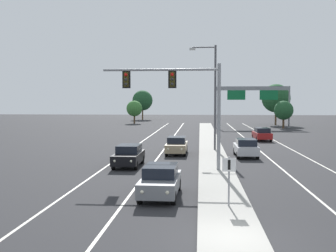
% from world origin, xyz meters
% --- Properties ---
extents(ground_plane, '(260.00, 260.00, 0.00)m').
position_xyz_m(ground_plane, '(0.00, 0.00, 0.00)').
color(ground_plane, '#28282B').
extents(median_island, '(2.40, 110.00, 0.15)m').
position_xyz_m(median_island, '(0.00, 18.00, 0.07)').
color(median_island, '#9E9B93').
rests_on(median_island, ground).
extents(lane_stripe_oncoming_center, '(0.14, 100.00, 0.01)m').
position_xyz_m(lane_stripe_oncoming_center, '(-4.70, 25.00, 0.00)').
color(lane_stripe_oncoming_center, silver).
rests_on(lane_stripe_oncoming_center, ground).
extents(lane_stripe_receding_center, '(0.14, 100.00, 0.01)m').
position_xyz_m(lane_stripe_receding_center, '(4.70, 25.00, 0.00)').
color(lane_stripe_receding_center, silver).
rests_on(lane_stripe_receding_center, ground).
extents(edge_stripe_left, '(0.14, 100.00, 0.01)m').
position_xyz_m(edge_stripe_left, '(-8.00, 25.00, 0.00)').
color(edge_stripe_left, silver).
rests_on(edge_stripe_left, ground).
extents(edge_stripe_right, '(0.14, 100.00, 0.01)m').
position_xyz_m(edge_stripe_right, '(8.00, 25.00, 0.00)').
color(edge_stripe_right, silver).
rests_on(edge_stripe_right, ground).
extents(overhead_signal_mast, '(8.03, 0.44, 7.20)m').
position_xyz_m(overhead_signal_mast, '(-2.40, 13.96, 5.34)').
color(overhead_signal_mast, gray).
rests_on(overhead_signal_mast, median_island).
extents(median_sign_post, '(0.60, 0.10, 2.20)m').
position_xyz_m(median_sign_post, '(0.17, 4.24, 1.59)').
color(median_sign_post, gray).
rests_on(median_sign_post, median_island).
extents(street_lamp_median, '(2.58, 0.28, 10.00)m').
position_xyz_m(street_lamp_median, '(0.10, 25.60, 5.79)').
color(street_lamp_median, '#4C4C51').
rests_on(street_lamp_median, median_island).
extents(car_oncoming_grey, '(1.90, 4.50, 1.58)m').
position_xyz_m(car_oncoming_grey, '(-3.10, 6.42, 0.82)').
color(car_oncoming_grey, slate).
rests_on(car_oncoming_grey, ground).
extents(car_oncoming_black, '(1.85, 4.48, 1.58)m').
position_xyz_m(car_oncoming_black, '(-6.36, 15.77, 0.82)').
color(car_oncoming_black, black).
rests_on(car_oncoming_black, ground).
extents(car_oncoming_tan, '(1.86, 4.49, 1.58)m').
position_xyz_m(car_oncoming_tan, '(-3.23, 22.97, 0.82)').
color(car_oncoming_tan, tan).
rests_on(car_oncoming_tan, ground).
extents(car_receding_silver, '(1.84, 4.48, 1.58)m').
position_xyz_m(car_receding_silver, '(2.83, 21.62, 0.82)').
color(car_receding_silver, '#B7B7BC').
rests_on(car_receding_silver, ground).
extents(car_receding_red, '(1.91, 4.50, 1.58)m').
position_xyz_m(car_receding_red, '(6.42, 36.49, 0.82)').
color(car_receding_red, maroon).
rests_on(car_receding_red, ground).
extents(highway_sign_gantry, '(13.28, 0.42, 7.50)m').
position_xyz_m(highway_sign_gantry, '(8.20, 60.29, 6.16)').
color(highway_sign_gantry, gray).
rests_on(highway_sign_gantry, ground).
extents(tree_far_right_b, '(5.69, 5.69, 8.24)m').
position_xyz_m(tree_far_right_b, '(14.04, 69.58, 5.38)').
color(tree_far_right_b, '#4C3823').
rests_on(tree_far_right_b, ground).
extents(tree_far_left_a, '(5.27, 5.27, 7.63)m').
position_xyz_m(tree_far_left_a, '(-16.08, 91.78, 4.99)').
color(tree_far_left_a, '#4C3823').
rests_on(tree_far_left_a, ground).
extents(tree_far_left_b, '(3.40, 3.40, 4.92)m').
position_xyz_m(tree_far_left_b, '(-15.24, 73.26, 3.21)').
color(tree_far_left_b, '#4C3823').
rests_on(tree_far_left_b, ground).
extents(tree_far_right_c, '(3.38, 3.38, 4.88)m').
position_xyz_m(tree_far_right_c, '(13.56, 59.46, 3.18)').
color(tree_far_right_c, '#4C3823').
rests_on(tree_far_right_c, ground).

